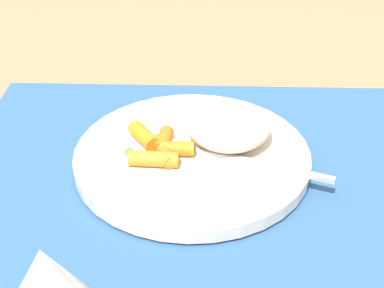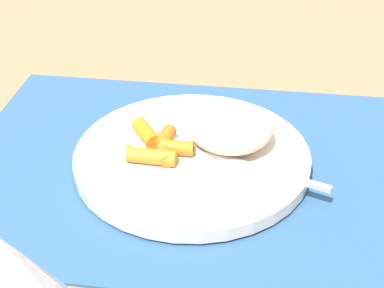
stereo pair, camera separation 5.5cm
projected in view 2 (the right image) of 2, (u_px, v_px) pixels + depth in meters
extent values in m
plane|color=#997551|center=(192.00, 167.00, 0.65)|extent=(2.40, 2.40, 0.00)
cube|color=#2D5684|center=(192.00, 165.00, 0.64)|extent=(0.52, 0.38, 0.01)
cylinder|color=silver|center=(192.00, 157.00, 0.64)|extent=(0.26, 0.26, 0.02)
ellipsoid|color=beige|center=(231.00, 127.00, 0.64)|extent=(0.09, 0.09, 0.04)
cylinder|color=orange|center=(164.00, 150.00, 0.62)|extent=(0.03, 0.05, 0.01)
cylinder|color=orange|center=(146.00, 133.00, 0.65)|extent=(0.04, 0.05, 0.02)
cylinder|color=orange|center=(165.00, 139.00, 0.64)|extent=(0.02, 0.04, 0.02)
cylinder|color=orange|center=(151.00, 157.00, 0.61)|extent=(0.05, 0.02, 0.02)
cylinder|color=orange|center=(176.00, 148.00, 0.63)|extent=(0.04, 0.02, 0.02)
sphere|color=#5AA434|center=(189.00, 152.00, 0.63)|extent=(0.01, 0.01, 0.01)
sphere|color=green|center=(170.00, 133.00, 0.66)|extent=(0.01, 0.01, 0.01)
sphere|color=green|center=(169.00, 161.00, 0.61)|extent=(0.01, 0.01, 0.01)
sphere|color=green|center=(175.00, 158.00, 0.62)|extent=(0.01, 0.01, 0.01)
sphere|color=#568E3B|center=(152.00, 136.00, 0.65)|extent=(0.01, 0.01, 0.01)
sphere|color=#4B8C34|center=(129.00, 149.00, 0.63)|extent=(0.01, 0.01, 0.01)
sphere|color=#4FB047|center=(162.00, 152.00, 0.62)|extent=(0.01, 0.01, 0.01)
sphere|color=green|center=(149.00, 160.00, 0.61)|extent=(0.01, 0.01, 0.01)
sphere|color=#4B9D47|center=(153.00, 140.00, 0.65)|extent=(0.01, 0.01, 0.01)
sphere|color=green|center=(158.00, 138.00, 0.65)|extent=(0.01, 0.01, 0.01)
cube|color=#BBBBBB|center=(164.00, 141.00, 0.65)|extent=(0.05, 0.03, 0.01)
cube|color=#BBBBBB|center=(253.00, 167.00, 0.60)|extent=(0.16, 0.06, 0.01)
cone|color=silver|center=(8.00, 277.00, 0.38)|extent=(0.08, 0.08, 0.07)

